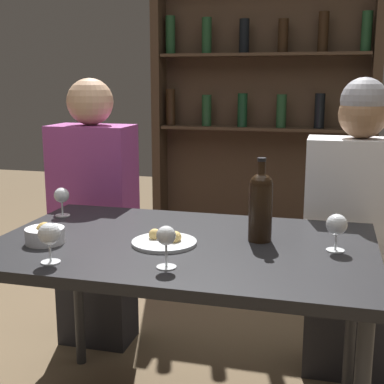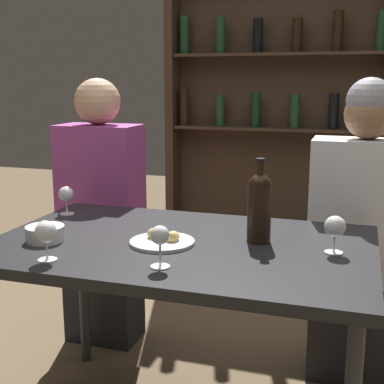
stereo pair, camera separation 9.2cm
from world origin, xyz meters
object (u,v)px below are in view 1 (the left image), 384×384
Objects in this scene: seated_person_left at (95,221)px; seated_person_right at (355,239)px; wine_glass_1 at (49,235)px; snack_bowl at (45,235)px; wine_bottle at (261,204)px; wine_glass_0 at (62,197)px; food_plate_0 at (165,241)px; wine_glass_3 at (166,238)px; wine_glass_2 at (337,226)px.

seated_person_left is 1.00× the size of seated_person_right.
wine_glass_1 is 0.95× the size of snack_bowl.
wine_glass_0 is at bearing 170.60° from wine_bottle.
food_plate_0 is 1.67× the size of snack_bowl.
wine_glass_3 is (0.35, 0.05, 0.00)m from wine_glass_1.
food_plate_0 is at bearing -48.47° from seated_person_left.
wine_glass_0 is 0.09× the size of seated_person_left.
wine_glass_3 is 0.25m from food_plate_0.
food_plate_0 is (0.52, -0.26, -0.07)m from wine_glass_0.
wine_glass_1 is at bearing -172.39° from wine_glass_3.
seated_person_left reaches higher than wine_glass_1.
seated_person_right is (0.93, 0.89, -0.20)m from wine_glass_1.
wine_glass_3 is 0.97× the size of snack_bowl.
seated_person_left is 1.20m from seated_person_right.
wine_glass_3 reaches higher than wine_glass_0.
seated_person_right is at bearing 81.05° from wine_glass_2.
wine_glass_1 reaches higher than wine_glass_2.
seated_person_left is (-0.63, 0.85, -0.21)m from wine_glass_3.
wine_bottle is 0.66m from seated_person_right.
seated_person_left is at bearing 126.55° from wine_glass_3.
wine_glass_0 is at bearing 114.60° from wine_glass_1.
snack_bowl is at bearing -70.80° from wine_glass_0.
wine_glass_2 is 0.60m from seated_person_right.
wine_bottle is 2.25× the size of wine_glass_3.
wine_glass_3 is at bearing -123.95° from wine_bottle.
seated_person_right reaches higher than wine_glass_3.
wine_glass_2 is at bearing 22.00° from wine_glass_1.
wine_glass_0 is 0.38m from snack_bowl.
wine_glass_3 is at bearing -53.45° from seated_person_left.
seated_person_left is at bearing 106.98° from wine_glass_1.
food_plate_0 is (-0.30, -0.12, -0.12)m from wine_bottle.
food_plate_0 is (0.28, 0.27, -0.08)m from wine_glass_1.
seated_person_right is at bearing 17.41° from wine_glass_0.
wine_glass_3 is at bearing -15.12° from snack_bowl.
wine_glass_2 is 0.10× the size of seated_person_right.
seated_person_right is at bearing 55.93° from wine_glass_3.
wine_glass_2 is 0.93× the size of snack_bowl.
wine_bottle is at bearing -30.38° from seated_person_left.
wine_glass_2 is (1.08, -0.19, 0.00)m from wine_glass_0.
food_plate_0 is (-0.56, -0.07, -0.07)m from wine_glass_2.
seated_person_right reaches higher than wine_bottle.
snack_bowl is 0.10× the size of seated_person_left.
wine_glass_0 is (-0.83, 0.14, -0.05)m from wine_bottle.
seated_person_right is (0.34, 0.50, -0.25)m from wine_bottle.
wine_glass_1 is at bearing -55.87° from snack_bowl.
food_plate_0 is 0.91m from seated_person_right.
wine_glass_1 is 0.96m from seated_person_left.
wine_bottle is at bearing 21.86° from food_plate_0.
wine_glass_0 is 0.77m from wine_glass_3.
wine_glass_1 is at bearing -65.40° from wine_glass_0.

